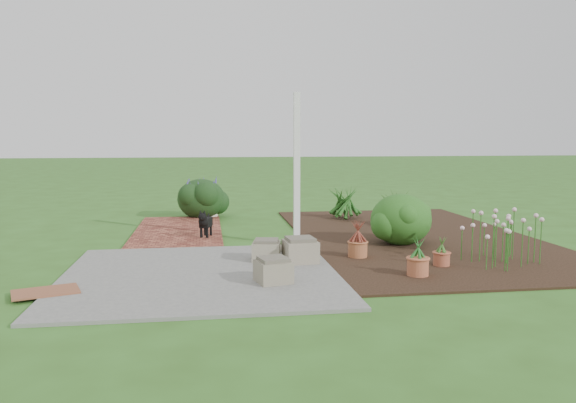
{
  "coord_description": "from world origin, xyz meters",
  "views": [
    {
      "loc": [
        -1.15,
        -8.91,
        1.8
      ],
      "look_at": [
        0.2,
        0.4,
        0.7
      ],
      "focal_mm": 35.0,
      "sensor_mm": 36.0,
      "label": 1
    }
  ],
  "objects": [
    {
      "name": "veranda_post",
      "position": [
        0.3,
        0.1,
        1.25
      ],
      "size": [
        0.1,
        0.1,
        2.5
      ],
      "primitive_type": "cube",
      "color": "white",
      "rests_on": "ground"
    },
    {
      "name": "stone_trough_near",
      "position": [
        -0.38,
        -2.32,
        0.17
      ],
      "size": [
        0.47,
        0.47,
        0.26
      ],
      "primitive_type": "cube",
      "rotation": [
        0.0,
        0.0,
        0.24
      ],
      "color": "#766F57",
      "rests_on": "concrete_patio"
    },
    {
      "name": "stone_trough_mid",
      "position": [
        -0.33,
        -1.1,
        0.17
      ],
      "size": [
        0.45,
        0.45,
        0.26
      ],
      "primitive_type": "cube",
      "rotation": [
        0.0,
        0.0,
        -0.18
      ],
      "color": "slate",
      "rests_on": "concrete_patio"
    },
    {
      "name": "coir_doormat",
      "position": [
        -2.98,
        -2.41,
        0.05
      ],
      "size": [
        0.82,
        0.66,
        0.02
      ],
      "primitive_type": "cube",
      "rotation": [
        0.0,
        0.0,
        0.33
      ],
      "color": "brown",
      "rests_on": "concrete_patio"
    },
    {
      "name": "terracotta_pot_bronze",
      "position": [
        1.03,
        -1.02,
        0.14
      ],
      "size": [
        0.35,
        0.35,
        0.23
      ],
      "primitive_type": "cylinder",
      "rotation": [
        0.0,
        0.0,
        0.27
      ],
      "color": "#9F5B36",
      "rests_on": "garden_bed"
    },
    {
      "name": "brick_path",
      "position": [
        -1.7,
        1.75,
        0.02
      ],
      "size": [
        1.6,
        3.5,
        0.04
      ],
      "primitive_type": "cube",
      "color": "maroon",
      "rests_on": "ground"
    },
    {
      "name": "cream_ceramic_urn",
      "position": [
        -1.07,
        3.48,
        0.24
      ],
      "size": [
        0.33,
        0.33,
        0.39
      ],
      "primitive_type": "cylinder",
      "rotation": [
        0.0,
        0.0,
        0.11
      ],
      "color": "beige",
      "rests_on": "brick_path"
    },
    {
      "name": "pink_flower_patch",
      "position": [
        2.9,
        -1.67,
        0.4
      ],
      "size": [
        1.36,
        1.36,
        0.73
      ],
      "primitive_type": null,
      "rotation": [
        0.0,
        0.0,
        -0.21
      ],
      "color": "#113D0F",
      "rests_on": "garden_bed"
    },
    {
      "name": "purple_flowering_bush",
      "position": [
        -1.28,
        3.54,
        0.44
      ],
      "size": [
        1.28,
        1.28,
        0.89
      ],
      "primitive_type": "ellipsoid",
      "rotation": [
        0.0,
        0.0,
        0.26
      ],
      "color": "black",
      "rests_on": "ground"
    },
    {
      "name": "agapanthus_clump_front",
      "position": [
        1.79,
        2.8,
        0.44
      ],
      "size": [
        1.1,
        1.1,
        0.82
      ],
      "primitive_type": null,
      "rotation": [
        0.0,
        0.0,
        -0.21
      ],
      "color": "#0B3A14",
      "rests_on": "garden_bed"
    },
    {
      "name": "terracotta_pot_small_left",
      "position": [
        2.03,
        -1.73,
        0.12
      ],
      "size": [
        0.28,
        0.28,
        0.19
      ],
      "primitive_type": "cylinder",
      "rotation": [
        0.0,
        0.0,
        0.3
      ],
      "color": "#A15036",
      "rests_on": "garden_bed"
    },
    {
      "name": "terracotta_pot_small_right",
      "position": [
        1.5,
        -2.21,
        0.15
      ],
      "size": [
        0.36,
        0.36,
        0.23
      ],
      "primitive_type": "cylinder",
      "rotation": [
        0.0,
        0.0,
        0.43
      ],
      "color": "#AB5A3A",
      "rests_on": "garden_bed"
    },
    {
      "name": "garden_bed",
      "position": [
        2.5,
        0.5,
        0.01
      ],
      "size": [
        4.0,
        7.0,
        0.03
      ],
      "primitive_type": "cube",
      "color": "black",
      "rests_on": "ground"
    },
    {
      "name": "concrete_patio",
      "position": [
        -1.25,
        -1.75,
        0.02
      ],
      "size": [
        3.5,
        3.5,
        0.04
      ],
      "primitive_type": "cube",
      "color": "slate",
      "rests_on": "ground"
    },
    {
      "name": "evergreen_shrub",
      "position": [
        2.01,
        -0.12,
        0.45
      ],
      "size": [
        1.07,
        1.07,
        0.85
      ],
      "primitive_type": "ellipsoid",
      "rotation": [
        0.0,
        0.0,
        0.08
      ],
      "color": "#1F4211",
      "rests_on": "garden_bed"
    },
    {
      "name": "stone_trough_far",
      "position": [
        0.13,
        -1.27,
        0.19
      ],
      "size": [
        0.49,
        0.49,
        0.3
      ],
      "primitive_type": "cube",
      "rotation": [
        0.0,
        0.0,
        0.09
      ],
      "color": "#776C5C",
      "rests_on": "concrete_patio"
    },
    {
      "name": "black_dog",
      "position": [
        -1.19,
        0.9,
        0.31
      ],
      "size": [
        0.25,
        0.51,
        0.45
      ],
      "rotation": [
        0.0,
        0.0,
        -0.27
      ],
      "color": "black",
      "rests_on": "brick_path"
    },
    {
      "name": "agapanthus_clump_back",
      "position": [
        2.58,
        1.73,
        0.45
      ],
      "size": [
        1.21,
        1.21,
        0.83
      ],
      "primitive_type": null,
      "rotation": [
        0.0,
        0.0,
        0.4
      ],
      "color": "#163B12",
      "rests_on": "garden_bed"
    },
    {
      "name": "ground",
      "position": [
        0.0,
        0.0,
        0.0
      ],
      "size": [
        80.0,
        80.0,
        0.0
      ],
      "primitive_type": "plane",
      "color": "#305B1C",
      "rests_on": "ground"
    }
  ]
}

